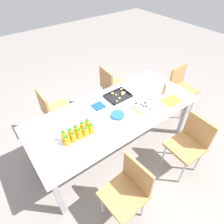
{
  "coord_description": "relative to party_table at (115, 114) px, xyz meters",
  "views": [
    {
      "loc": [
        -1.16,
        -1.47,
        2.38
      ],
      "look_at": [
        -0.05,
        -0.01,
        0.76
      ],
      "focal_mm": 30.87,
      "sensor_mm": 36.0,
      "label": 1
    }
  ],
  "objects": [
    {
      "name": "fruit_pizza",
      "position": [
        0.38,
        -0.16,
        0.07
      ],
      "size": [
        0.31,
        0.31,
        0.05
      ],
      "color": "tan",
      "rests_on": "party_table"
    },
    {
      "name": "chair_far_right",
      "position": [
        0.56,
        0.79,
        -0.18
      ],
      "size": [
        0.43,
        0.43,
        0.83
      ],
      "rotation": [
        0.0,
        0.0,
        -1.64
      ],
      "color": "#B7844C",
      "rests_on": "ground_plane"
    },
    {
      "name": "chair_end",
      "position": [
        1.5,
        0.04,
        -0.18
      ],
      "size": [
        0.41,
        0.41,
        0.83
      ],
      "rotation": [
        0.0,
        0.0,
        3.16
      ],
      "color": "#B7844C",
      "rests_on": "ground_plane"
    },
    {
      "name": "juice_bottle_4",
      "position": [
        -0.44,
        -0.14,
        0.12
      ],
      "size": [
        0.06,
        0.06,
        0.14
      ],
      "color": "#F9AF14",
      "rests_on": "party_table"
    },
    {
      "name": "snack_tray",
      "position": [
        0.24,
        0.22,
        0.07
      ],
      "size": [
        0.34,
        0.26,
        0.04
      ],
      "color": "black",
      "rests_on": "party_table"
    },
    {
      "name": "napkin_stack",
      "position": [
        -0.11,
        0.2,
        0.07
      ],
      "size": [
        0.15,
        0.15,
        0.01
      ],
      "primitive_type": "cube",
      "color": "#194CA5",
      "rests_on": "party_table"
    },
    {
      "name": "juice_bottle_0",
      "position": [
        -0.73,
        -0.13,
        0.12
      ],
      "size": [
        0.06,
        0.06,
        0.14
      ],
      "color": "#FAAE14",
      "rests_on": "party_table"
    },
    {
      "name": "juice_bottle_2",
      "position": [
        -0.59,
        -0.14,
        0.13
      ],
      "size": [
        0.05,
        0.05,
        0.15
      ],
      "color": "#FAAC14",
      "rests_on": "party_table"
    },
    {
      "name": "juice_bottle_5",
      "position": [
        -0.74,
        -0.06,
        0.13
      ],
      "size": [
        0.05,
        0.05,
        0.15
      ],
      "color": "#FAAC14",
      "rests_on": "party_table"
    },
    {
      "name": "juice_bottle_7",
      "position": [
        -0.58,
        -0.06,
        0.12
      ],
      "size": [
        0.06,
        0.06,
        0.13
      ],
      "color": "#F9AE14",
      "rests_on": "party_table"
    },
    {
      "name": "chair_near_right",
      "position": [
        0.57,
        -0.82,
        -0.18
      ],
      "size": [
        0.42,
        0.42,
        0.83
      ],
      "rotation": [
        0.0,
        0.0,
        1.53
      ],
      "color": "#B7844C",
      "rests_on": "ground_plane"
    },
    {
      "name": "juice_bottle_6",
      "position": [
        -0.66,
        -0.07,
        0.12
      ],
      "size": [
        0.06,
        0.06,
        0.14
      ],
      "color": "#FAAD14",
      "rests_on": "party_table"
    },
    {
      "name": "juice_bottle_8",
      "position": [
        -0.51,
        -0.06,
        0.13
      ],
      "size": [
        0.06,
        0.06,
        0.15
      ],
      "color": "#FAAF14",
      "rests_on": "party_table"
    },
    {
      "name": "chair_near_left",
      "position": [
        -0.45,
        -0.82,
        -0.18
      ],
      "size": [
        0.43,
        0.43,
        0.83
      ],
      "rotation": [
        0.0,
        0.0,
        1.64
      ],
      "color": "#B7844C",
      "rests_on": "ground_plane"
    },
    {
      "name": "juice_bottle_9",
      "position": [
        -0.44,
        -0.06,
        0.13
      ],
      "size": [
        0.06,
        0.06,
        0.15
      ],
      "color": "#FAAE14",
      "rests_on": "party_table"
    },
    {
      "name": "plate_stack",
      "position": [
        -0.03,
        -0.1,
        0.08
      ],
      "size": [
        0.17,
        0.17,
        0.03
      ],
      "color": "blue",
      "rests_on": "party_table"
    },
    {
      "name": "juice_bottle_1",
      "position": [
        -0.66,
        -0.14,
        0.13
      ],
      "size": [
        0.05,
        0.05,
        0.14
      ],
      "color": "#FAAC14",
      "rests_on": "party_table"
    },
    {
      "name": "juice_bottle_3",
      "position": [
        -0.51,
        -0.14,
        0.12
      ],
      "size": [
        0.06,
        0.06,
        0.13
      ],
      "color": "#F9AE14",
      "rests_on": "party_table"
    },
    {
      "name": "ground_plane",
      "position": [
        0.0,
        0.0,
        -0.68
      ],
      "size": [
        12.0,
        12.0,
        0.0
      ],
      "primitive_type": "plane",
      "color": "gray"
    },
    {
      "name": "cardboard_tube",
      "position": [
        0.8,
        -0.12,
        0.14
      ],
      "size": [
        0.04,
        0.04,
        0.16
      ],
      "primitive_type": "cylinder",
      "color": "#9E7A56",
      "rests_on": "party_table"
    },
    {
      "name": "paper_folder",
      "position": [
        0.75,
        -0.3,
        0.06
      ],
      "size": [
        0.27,
        0.22,
        0.01
      ],
      "primitive_type": "cube",
      "rotation": [
        0.0,
        0.0,
        -0.06
      ],
      "color": "yellow",
      "rests_on": "party_table"
    },
    {
      "name": "chair_far_left",
      "position": [
        -0.54,
        0.8,
        -0.18
      ],
      "size": [
        0.4,
        0.4,
        0.83
      ],
      "rotation": [
        0.0,
        0.0,
        -1.58
      ],
      "color": "#B7844C",
      "rests_on": "ground_plane"
    },
    {
      "name": "party_table",
      "position": [
        0.0,
        0.0,
        0.0
      ],
      "size": [
        2.26,
        0.96,
        0.74
      ],
      "color": "white",
      "rests_on": "ground_plane"
    }
  ]
}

